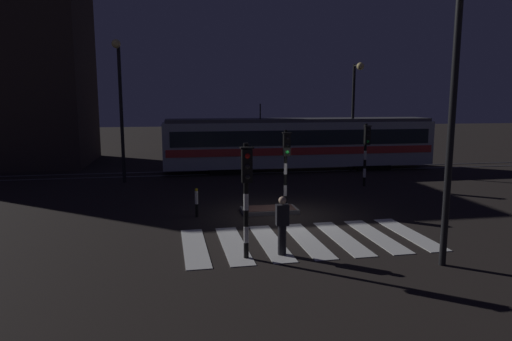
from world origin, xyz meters
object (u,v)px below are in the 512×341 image
at_px(street_lamp_trackside_left, 120,95).
at_px(street_lamp_trackside_right, 355,103).
at_px(pedestrian_waiting_at_kerb, 282,225).
at_px(traffic_light_median_centre, 286,157).
at_px(street_lamp_near_kerb, 460,94).
at_px(bollard_island_edge, 197,202).
at_px(traffic_light_kerb_mid_left, 247,184).
at_px(tram, 300,143).
at_px(traffic_light_corner_far_right, 366,145).

relative_size(street_lamp_trackside_left, street_lamp_trackside_right, 1.13).
bearing_deg(pedestrian_waiting_at_kerb, street_lamp_trackside_right, 60.77).
height_order(traffic_light_median_centre, street_lamp_near_kerb, street_lamp_near_kerb).
distance_m(street_lamp_near_kerb, pedestrian_waiting_at_kerb, 5.75).
distance_m(street_lamp_near_kerb, bollard_island_edge, 9.85).
relative_size(traffic_light_kerb_mid_left, tram, 0.19).
bearing_deg(tram, bollard_island_edge, -123.69).
xyz_separation_m(traffic_light_corner_far_right, pedestrian_waiting_at_kerb, (-6.58, -9.32, -1.24)).
relative_size(traffic_light_corner_far_right, street_lamp_trackside_right, 0.49).
bearing_deg(tram, street_lamp_near_kerb, -92.30).
xyz_separation_m(traffic_light_kerb_mid_left, traffic_light_corner_far_right, (7.63, 9.50, -0.03)).
bearing_deg(tram, street_lamp_trackside_left, -166.17).
xyz_separation_m(street_lamp_near_kerb, street_lamp_trackside_right, (3.77, 15.76, -0.34)).
bearing_deg(bollard_island_edge, traffic_light_kerb_mid_left, -76.86).
distance_m(traffic_light_median_centre, street_lamp_near_kerb, 8.24).
height_order(traffic_light_kerb_mid_left, traffic_light_median_centre, traffic_light_kerb_mid_left).
relative_size(street_lamp_near_kerb, street_lamp_trackside_right, 1.09).
xyz_separation_m(traffic_light_corner_far_right, street_lamp_trackside_left, (-12.26, 3.22, 2.54)).
bearing_deg(pedestrian_waiting_at_kerb, traffic_light_corner_far_right, 54.77).
distance_m(street_lamp_trackside_right, bollard_island_edge, 14.13).
bearing_deg(tram, street_lamp_trackside_right, -19.81).
height_order(traffic_light_kerb_mid_left, street_lamp_trackside_left, street_lamp_trackside_left).
bearing_deg(bollard_island_edge, street_lamp_near_kerb, -46.06).
height_order(tram, bollard_island_edge, tram).
bearing_deg(street_lamp_trackside_right, traffic_light_corner_far_right, -104.94).
bearing_deg(traffic_light_corner_far_right, bollard_island_edge, -152.28).
distance_m(traffic_light_median_centre, street_lamp_trackside_right, 10.66).
relative_size(traffic_light_corner_far_right, pedestrian_waiting_at_kerb, 1.87).
bearing_deg(street_lamp_trackside_right, street_lamp_near_kerb, -103.44).
xyz_separation_m(traffic_light_corner_far_right, tram, (-1.85, 5.78, -0.36)).
bearing_deg(bollard_island_edge, traffic_light_corner_far_right, 27.72).
relative_size(tram, bollard_island_edge, 15.27).
bearing_deg(pedestrian_waiting_at_kerb, bollard_island_edge, 114.95).
bearing_deg(street_lamp_trackside_left, tram, 13.83).
relative_size(traffic_light_kerb_mid_left, traffic_light_median_centre, 1.02).
bearing_deg(street_lamp_near_kerb, street_lamp_trackside_left, 124.24).
height_order(street_lamp_trackside_left, pedestrian_waiting_at_kerb, street_lamp_trackside_left).
bearing_deg(tram, traffic_light_corner_far_right, -72.29).
bearing_deg(traffic_light_corner_far_right, tram, 107.71).
distance_m(traffic_light_kerb_mid_left, street_lamp_near_kerb, 5.87).
distance_m(street_lamp_trackside_right, pedestrian_waiting_at_kerb, 16.37).
xyz_separation_m(traffic_light_median_centre, pedestrian_waiting_at_kerb, (-1.51, -5.66, -1.23)).
height_order(street_lamp_trackside_right, bollard_island_edge, street_lamp_trackside_right).
xyz_separation_m(street_lamp_near_kerb, street_lamp_trackside_left, (-9.74, 14.31, 0.11)).
height_order(street_lamp_near_kerb, street_lamp_trackside_left, street_lamp_trackside_left).
bearing_deg(street_lamp_near_kerb, bollard_island_edge, 133.94).
bearing_deg(street_lamp_trackside_left, traffic_light_kerb_mid_left, -69.99).
bearing_deg(street_lamp_near_kerb, pedestrian_waiting_at_kerb, 156.38).
height_order(street_lamp_near_kerb, bollard_island_edge, street_lamp_near_kerb).
height_order(traffic_light_kerb_mid_left, traffic_light_corner_far_right, traffic_light_kerb_mid_left).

